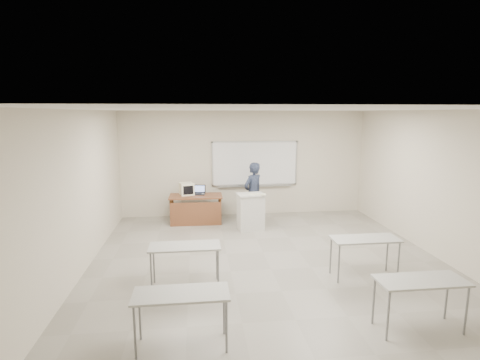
{
  "coord_description": "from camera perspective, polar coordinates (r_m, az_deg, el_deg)",
  "views": [
    {
      "loc": [
        -1.38,
        -6.59,
        2.94
      ],
      "look_at": [
        -0.34,
        2.2,
        1.34
      ],
      "focal_mm": 28.0,
      "sensor_mm": 36.0,
      "label": 1
    }
  ],
  "objects": [
    {
      "name": "instructor_desk",
      "position": [
        10.07,
        -6.74,
        -3.64
      ],
      "size": [
        1.41,
        0.71,
        0.75
      ],
      "rotation": [
        0.0,
        0.0,
        -0.02
      ],
      "color": "brown",
      "rests_on": "floor"
    },
    {
      "name": "laptop",
      "position": [
        10.27,
        -6.31,
        -1.83
      ],
      "size": [
        0.32,
        0.3,
        0.24
      ],
      "rotation": [
        0.0,
        0.0,
        -0.19
      ],
      "color": "black",
      "rests_on": "instructor_desk"
    },
    {
      "name": "keyboard",
      "position": [
        9.31,
        2.67,
        -2.18
      ],
      "size": [
        0.43,
        0.26,
        0.02
      ],
      "primitive_type": "cube",
      "rotation": [
        0.0,
        0.0,
        -0.31
      ],
      "color": "#EFEDC9",
      "rests_on": "podium"
    },
    {
      "name": "podium",
      "position": [
        9.52,
        1.64,
        -4.84
      ],
      "size": [
        0.67,
        0.49,
        0.93
      ],
      "rotation": [
        0.0,
        0.0,
        0.13
      ],
      "color": "silver",
      "rests_on": "floor"
    },
    {
      "name": "floor",
      "position": [
        7.35,
        4.78,
        -13.45
      ],
      "size": [
        7.0,
        8.0,
        0.01
      ],
      "primitive_type": "cube",
      "color": "gray",
      "rests_on": "ground"
    },
    {
      "name": "mouse",
      "position": [
        10.18,
        -5.64,
        -2.15
      ],
      "size": [
        0.11,
        0.09,
        0.04
      ],
      "primitive_type": "ellipsoid",
      "rotation": [
        0.0,
        0.0,
        -0.26
      ],
      "color": "#9FA3A6",
      "rests_on": "instructor_desk"
    },
    {
      "name": "crt_monitor",
      "position": [
        10.22,
        -8.18,
        -1.34
      ],
      "size": [
        0.35,
        0.4,
        0.34
      ],
      "rotation": [
        0.0,
        0.0,
        0.26
      ],
      "color": "#EFEDC9",
      "rests_on": "instructor_desk"
    },
    {
      "name": "whiteboard",
      "position": [
        10.79,
        2.28,
        2.44
      ],
      "size": [
        2.48,
        0.1,
        1.31
      ],
      "color": "white",
      "rests_on": "floor"
    },
    {
      "name": "student_desks",
      "position": [
        5.88,
        7.55,
        -12.61
      ],
      "size": [
        4.4,
        2.2,
        0.73
      ],
      "color": "#ABABA5",
      "rests_on": "floor"
    },
    {
      "name": "presenter",
      "position": [
        9.92,
        1.99,
        -2.06
      ],
      "size": [
        0.72,
        0.68,
        1.66
      ],
      "primitive_type": "imported",
      "rotation": [
        0.0,
        0.0,
        3.79
      ],
      "color": "black",
      "rests_on": "floor"
    }
  ]
}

